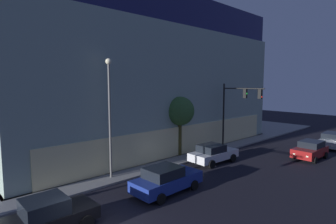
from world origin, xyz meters
TOP-DOWN VIEW (x-y plane):
  - modern_building at (13.01, 18.34)m, footprint 30.68×22.94m
  - traffic_light_far_corner at (18.32, 4.70)m, footprint 0.64×4.40m
  - street_lamp_sidewalk at (4.43, 6.17)m, footprint 0.44×0.44m
  - sidewalk_tree at (12.35, 7.03)m, footprint 2.70×2.70m
  - car_black at (-1.30, 1.98)m, footprint 4.03×2.18m
  - car_blue at (5.76, 1.71)m, footprint 4.81×2.31m
  - car_white at (13.08, 3.66)m, footprint 4.66×2.36m
  - car_red at (20.70, -1.61)m, footprint 4.07×2.17m
  - car_silver at (27.04, -1.62)m, footprint 4.69×2.33m

SIDE VIEW (x-z plane):
  - car_silver at x=27.04m, z-range 0.03..1.60m
  - car_red at x=20.70m, z-range 0.02..1.64m
  - car_white at x=13.08m, z-range 0.02..1.66m
  - car_black at x=-1.30m, z-range 0.00..1.71m
  - car_blue at x=5.76m, z-range 0.00..1.71m
  - sidewalk_tree at x=12.35m, z-range 1.52..7.08m
  - traffic_light_far_corner at x=18.32m, z-range 1.50..8.24m
  - street_lamp_sidewalk at x=4.43m, z-range 1.19..9.68m
  - modern_building at x=13.01m, z-range -0.08..15.31m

